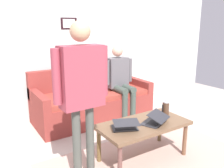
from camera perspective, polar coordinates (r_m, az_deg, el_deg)
The scene contains 10 objects.
ground_plane at distance 3.12m, azimuth 8.61°, elevation -17.55°, with size 7.68×7.68×0.00m, color #BDAC9F.
area_rug at distance 3.09m, azimuth 8.51°, elevation -17.82°, with size 2.47×1.38×0.01m, color tan.
back_wall at distance 4.56m, azimuth -9.39°, elevation 10.33°, with size 7.04×0.11×2.70m.
couch at distance 4.24m, azimuth -4.84°, elevation -4.20°, with size 2.00×0.89×0.88m.
coffee_table at distance 2.96m, azimuth 7.52°, elevation -10.22°, with size 1.11×0.57×0.47m.
laptop_left at distance 2.74m, azimuth 3.20°, elevation -10.00°, with size 0.38×0.38×0.12m.
laptop_center at distance 2.93m, azimuth 10.21°, elevation -8.56°, with size 0.37×0.37×0.15m.
french_press at distance 3.18m, azimuth 12.72°, elevation -5.74°, with size 0.11×0.09×0.23m.
person_standing at distance 2.30m, azimuth -7.24°, elevation -0.13°, with size 0.58×0.20×1.67m.
person_seated at distance 4.16m, azimuth 1.90°, elevation 1.52°, with size 0.55×0.51×1.28m.
Camera 1 is at (1.78, 1.98, 1.62)m, focal length 38.21 mm.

